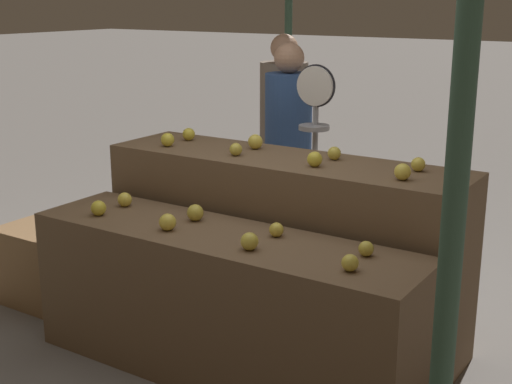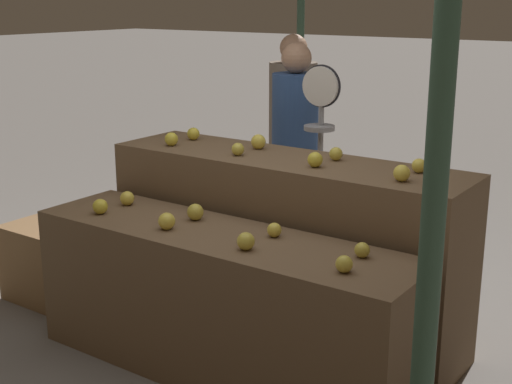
% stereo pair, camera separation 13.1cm
% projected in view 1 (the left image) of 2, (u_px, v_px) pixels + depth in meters
% --- Properties ---
extents(ground_plane, '(60.00, 60.00, 0.00)m').
position_uv_depth(ground_plane, '(223.00, 373.00, 3.75)').
color(ground_plane, slate).
extents(display_counter_front, '(2.11, 0.55, 0.77)m').
position_uv_depth(display_counter_front, '(222.00, 305.00, 3.65)').
color(display_counter_front, brown).
rests_on(display_counter_front, ground_plane).
extents(display_counter_back, '(2.11, 0.55, 1.05)m').
position_uv_depth(display_counter_back, '(283.00, 247.00, 4.10)').
color(display_counter_back, brown).
rests_on(display_counter_back, ground_plane).
extents(apple_front_0, '(0.08, 0.08, 0.08)m').
position_uv_depth(apple_front_0, '(98.00, 208.00, 3.83)').
color(apple_front_0, gold).
rests_on(apple_front_0, display_counter_front).
extents(apple_front_1, '(0.09, 0.09, 0.09)m').
position_uv_depth(apple_front_1, '(168.00, 222.00, 3.59)').
color(apple_front_1, yellow).
rests_on(apple_front_1, display_counter_front).
extents(apple_front_2, '(0.08, 0.08, 0.08)m').
position_uv_depth(apple_front_2, '(249.00, 241.00, 3.31)').
color(apple_front_2, gold).
rests_on(apple_front_2, display_counter_front).
extents(apple_front_3, '(0.08, 0.08, 0.08)m').
position_uv_depth(apple_front_3, '(350.00, 263.00, 3.06)').
color(apple_front_3, gold).
rests_on(apple_front_3, display_counter_front).
extents(apple_front_4, '(0.08, 0.08, 0.08)m').
position_uv_depth(apple_front_4, '(125.00, 200.00, 4.00)').
color(apple_front_4, yellow).
rests_on(apple_front_4, display_counter_front).
extents(apple_front_5, '(0.09, 0.09, 0.09)m').
position_uv_depth(apple_front_5, '(195.00, 213.00, 3.74)').
color(apple_front_5, gold).
rests_on(apple_front_5, display_counter_front).
extents(apple_front_6, '(0.07, 0.07, 0.07)m').
position_uv_depth(apple_front_6, '(276.00, 230.00, 3.50)').
color(apple_front_6, yellow).
rests_on(apple_front_6, display_counter_front).
extents(apple_front_7, '(0.07, 0.07, 0.07)m').
position_uv_depth(apple_front_7, '(366.00, 249.00, 3.24)').
color(apple_front_7, gold).
rests_on(apple_front_7, display_counter_front).
extents(apple_back_0, '(0.08, 0.08, 0.08)m').
position_uv_depth(apple_back_0, '(168.00, 140.00, 4.24)').
color(apple_back_0, gold).
rests_on(apple_back_0, display_counter_back).
extents(apple_back_1, '(0.07, 0.07, 0.07)m').
position_uv_depth(apple_back_1, '(236.00, 149.00, 4.00)').
color(apple_back_1, gold).
rests_on(apple_back_1, display_counter_back).
extents(apple_back_2, '(0.08, 0.08, 0.08)m').
position_uv_depth(apple_back_2, '(315.00, 159.00, 3.74)').
color(apple_back_2, gold).
rests_on(apple_back_2, display_counter_back).
extents(apple_back_3, '(0.08, 0.08, 0.08)m').
position_uv_depth(apple_back_3, '(403.00, 172.00, 3.46)').
color(apple_back_3, yellow).
rests_on(apple_back_3, display_counter_back).
extents(apple_back_4, '(0.08, 0.08, 0.08)m').
position_uv_depth(apple_back_4, '(189.00, 134.00, 4.42)').
color(apple_back_4, gold).
rests_on(apple_back_4, display_counter_back).
extents(apple_back_5, '(0.09, 0.09, 0.09)m').
position_uv_depth(apple_back_5, '(255.00, 142.00, 4.17)').
color(apple_back_5, yellow).
rests_on(apple_back_5, display_counter_back).
extents(apple_back_6, '(0.07, 0.07, 0.07)m').
position_uv_depth(apple_back_6, '(334.00, 153.00, 3.89)').
color(apple_back_6, gold).
rests_on(apple_back_6, display_counter_back).
extents(apple_back_7, '(0.07, 0.07, 0.07)m').
position_uv_depth(apple_back_7, '(418.00, 164.00, 3.64)').
color(apple_back_7, yellow).
rests_on(apple_back_7, display_counter_back).
extents(produce_scale, '(0.27, 0.20, 1.50)m').
position_uv_depth(produce_scale, '(315.00, 129.00, 4.59)').
color(produce_scale, '#99999E').
rests_on(produce_scale, ground_plane).
extents(person_vendor_at_scale, '(0.36, 0.36, 1.61)m').
position_uv_depth(person_vendor_at_scale, '(288.00, 139.00, 5.07)').
color(person_vendor_at_scale, '#2D2D38').
rests_on(person_vendor_at_scale, ground_plane).
extents(person_customer_left, '(0.43, 0.43, 1.64)m').
position_uv_depth(person_customer_left, '(284.00, 124.00, 5.65)').
color(person_customer_left, '#2D2D38').
rests_on(person_customer_left, ground_plane).
extents(wooden_crate_side, '(0.50, 0.50, 0.50)m').
position_uv_depth(wooden_crate_side, '(47.00, 262.00, 4.61)').
color(wooden_crate_side, olive).
rests_on(wooden_crate_side, ground_plane).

